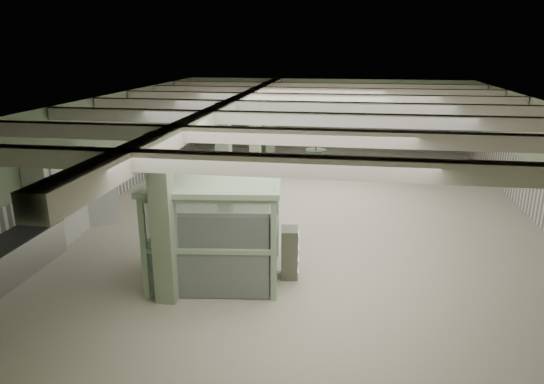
# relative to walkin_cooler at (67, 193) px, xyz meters

# --- Properties ---
(floor) EXTENTS (20.00, 20.00, 0.00)m
(floor) POSITION_rel_walkin_cooler_xyz_m (6.62, 2.80, -1.21)
(floor) COLOR beige
(floor) RESTS_ON ground
(ceiling) EXTENTS (14.00, 20.00, 0.02)m
(ceiling) POSITION_rel_walkin_cooler_xyz_m (6.62, 2.80, 2.39)
(ceiling) COLOR silver
(ceiling) RESTS_ON wall_back
(wall_back) EXTENTS (14.00, 0.02, 3.60)m
(wall_back) POSITION_rel_walkin_cooler_xyz_m (6.62, 12.80, 0.59)
(wall_back) COLOR #9AAC8A
(wall_back) RESTS_ON floor
(wall_front) EXTENTS (14.00, 0.02, 3.60)m
(wall_front) POSITION_rel_walkin_cooler_xyz_m (6.62, -7.20, 0.59)
(wall_front) COLOR #9AAC8A
(wall_front) RESTS_ON floor
(wall_left) EXTENTS (0.02, 20.00, 3.60)m
(wall_left) POSITION_rel_walkin_cooler_xyz_m (-0.38, 2.80, 0.59)
(wall_left) COLOR #9AAC8A
(wall_left) RESTS_ON floor
(wainscot_left) EXTENTS (0.05, 19.90, 1.50)m
(wainscot_left) POSITION_rel_walkin_cooler_xyz_m (-0.35, 2.80, -0.46)
(wainscot_left) COLOR silver
(wainscot_left) RESTS_ON floor
(wainscot_right) EXTENTS (0.05, 19.90, 1.50)m
(wainscot_right) POSITION_rel_walkin_cooler_xyz_m (13.60, 2.80, -0.46)
(wainscot_right) COLOR silver
(wainscot_right) RESTS_ON floor
(wainscot_back) EXTENTS (13.90, 0.05, 1.50)m
(wainscot_back) POSITION_rel_walkin_cooler_xyz_m (6.62, 12.78, -0.46)
(wainscot_back) COLOR silver
(wainscot_back) RESTS_ON floor
(girder) EXTENTS (0.45, 19.90, 0.40)m
(girder) POSITION_rel_walkin_cooler_xyz_m (4.12, 2.80, 2.17)
(girder) COLOR beige
(girder) RESTS_ON ceiling
(beam_a) EXTENTS (13.90, 0.35, 0.32)m
(beam_a) POSITION_rel_walkin_cooler_xyz_m (6.62, -4.70, 2.21)
(beam_a) COLOR beige
(beam_a) RESTS_ON ceiling
(beam_b) EXTENTS (13.90, 0.35, 0.32)m
(beam_b) POSITION_rel_walkin_cooler_xyz_m (6.62, -2.20, 2.21)
(beam_b) COLOR beige
(beam_b) RESTS_ON ceiling
(beam_c) EXTENTS (13.90, 0.35, 0.32)m
(beam_c) POSITION_rel_walkin_cooler_xyz_m (6.62, 0.30, 2.21)
(beam_c) COLOR beige
(beam_c) RESTS_ON ceiling
(beam_d) EXTENTS (13.90, 0.35, 0.32)m
(beam_d) POSITION_rel_walkin_cooler_xyz_m (6.62, 2.80, 2.21)
(beam_d) COLOR beige
(beam_d) RESTS_ON ceiling
(beam_e) EXTENTS (13.90, 0.35, 0.32)m
(beam_e) POSITION_rel_walkin_cooler_xyz_m (6.62, 5.30, 2.21)
(beam_e) COLOR beige
(beam_e) RESTS_ON ceiling
(beam_f) EXTENTS (13.90, 0.35, 0.32)m
(beam_f) POSITION_rel_walkin_cooler_xyz_m (6.62, 7.80, 2.21)
(beam_f) COLOR beige
(beam_f) RESTS_ON ceiling
(beam_g) EXTENTS (13.90, 0.35, 0.32)m
(beam_g) POSITION_rel_walkin_cooler_xyz_m (6.62, 10.30, 2.21)
(beam_g) COLOR beige
(beam_g) RESTS_ON ceiling
(column_a) EXTENTS (0.42, 0.42, 3.60)m
(column_a) POSITION_rel_walkin_cooler_xyz_m (4.12, -3.20, 0.59)
(column_a) COLOR #93A685
(column_a) RESTS_ON floor
(column_b) EXTENTS (0.42, 0.42, 3.60)m
(column_b) POSITION_rel_walkin_cooler_xyz_m (4.12, 1.80, 0.59)
(column_b) COLOR #93A685
(column_b) RESTS_ON floor
(column_c) EXTENTS (0.42, 0.42, 3.60)m
(column_c) POSITION_rel_walkin_cooler_xyz_m (4.12, 6.80, 0.59)
(column_c) COLOR #93A685
(column_c) RESTS_ON floor
(column_d) EXTENTS (0.42, 0.42, 3.60)m
(column_d) POSITION_rel_walkin_cooler_xyz_m (4.12, 10.80, 0.59)
(column_d) COLOR #93A685
(column_d) RESTS_ON floor
(pendant_front) EXTENTS (0.44, 0.44, 0.22)m
(pendant_front) POSITION_rel_walkin_cooler_xyz_m (7.12, -2.20, 1.84)
(pendant_front) COLOR #334434
(pendant_front) RESTS_ON ceiling
(pendant_mid) EXTENTS (0.44, 0.44, 0.22)m
(pendant_mid) POSITION_rel_walkin_cooler_xyz_m (7.12, 3.30, 1.84)
(pendant_mid) COLOR #334434
(pendant_mid) RESTS_ON ceiling
(pendant_back) EXTENTS (0.44, 0.44, 0.22)m
(pendant_back) POSITION_rel_walkin_cooler_xyz_m (7.12, 8.30, 1.84)
(pendant_back) COLOR #334434
(pendant_back) RESTS_ON ceiling
(walkin_cooler) EXTENTS (1.21, 2.65, 2.42)m
(walkin_cooler) POSITION_rel_walkin_cooler_xyz_m (0.00, 0.00, 0.00)
(walkin_cooler) COLOR silver
(walkin_cooler) RESTS_ON floor
(guard_booth) EXTENTS (3.25, 2.85, 2.39)m
(guard_booth) POSITION_rel_walkin_cooler_xyz_m (4.86, -1.90, 0.43)
(guard_booth) COLOR #9AB893
(guard_booth) RESTS_ON floor
(filing_cabinet) EXTENTS (0.45, 0.60, 1.19)m
(filing_cabinet) POSITION_rel_walkin_cooler_xyz_m (6.54, -1.70, -0.62)
(filing_cabinet) COLOR #626554
(filing_cabinet) RESTS_ON floor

